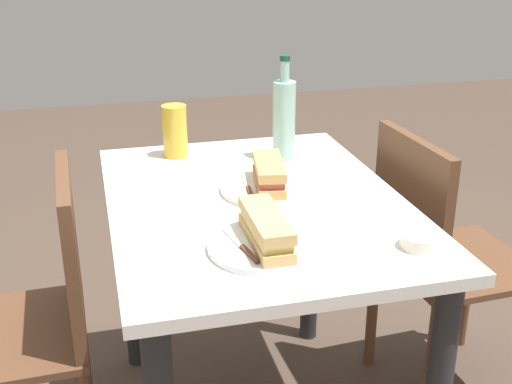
{
  "coord_description": "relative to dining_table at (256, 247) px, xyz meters",
  "views": [
    {
      "loc": [
        -1.5,
        0.39,
        1.4
      ],
      "look_at": [
        0.0,
        0.0,
        0.77
      ],
      "focal_mm": 46.67,
      "sensor_mm": 36.0,
      "label": 1
    }
  ],
  "objects": [
    {
      "name": "paper_napkin",
      "position": [
        -0.1,
        -0.27,
        0.14
      ],
      "size": [
        0.18,
        0.18,
        0.0
      ],
      "primitive_type": "cube",
      "rotation": [
        0.0,
        0.0,
        -0.37
      ],
      "color": "white",
      "rests_on": "dining_table"
    },
    {
      "name": "baguette_sandwich_far",
      "position": [
        -0.27,
        0.05,
        0.18
      ],
      "size": [
        0.23,
        0.07,
        0.07
      ],
      "color": "tan",
      "rests_on": "plate_far"
    },
    {
      "name": "knife_far",
      "position": [
        -0.28,
        0.1,
        0.15
      ],
      "size": [
        0.18,
        0.04,
        0.01
      ],
      "color": "silver",
      "rests_on": "plate_far"
    },
    {
      "name": "water_bottle",
      "position": [
        0.28,
        -0.16,
        0.26
      ],
      "size": [
        0.07,
        0.07,
        0.31
      ],
      "color": "#99C6B7",
      "rests_on": "dining_table"
    },
    {
      "name": "dining_table",
      "position": [
        0.0,
        0.0,
        0.0
      ],
      "size": [
        0.99,
        0.74,
        0.75
      ],
      "color": "silver",
      "rests_on": "ground"
    },
    {
      "name": "chair_near",
      "position": [
        0.06,
        -0.56,
        -0.12
      ],
      "size": [
        0.42,
        0.42,
        0.86
      ],
      "color": "brown",
      "rests_on": "ground"
    },
    {
      "name": "plate_far",
      "position": [
        -0.27,
        0.05,
        0.14
      ],
      "size": [
        0.25,
        0.25,
        0.01
      ],
      "primitive_type": "cylinder",
      "color": "white",
      "rests_on": "dining_table"
    },
    {
      "name": "beer_glass",
      "position": [
        0.38,
        0.15,
        0.21
      ],
      "size": [
        0.07,
        0.07,
        0.16
      ],
      "primitive_type": "cylinder",
      "color": "gold",
      "rests_on": "dining_table"
    },
    {
      "name": "chair_far",
      "position": [
        0.0,
        0.56,
        -0.12
      ],
      "size": [
        0.41,
        0.41,
        0.86
      ],
      "color": "brown",
      "rests_on": "ground"
    },
    {
      "name": "baguette_sandwich_near",
      "position": [
        0.04,
        -0.05,
        0.18
      ],
      "size": [
        0.21,
        0.1,
        0.07
      ],
      "color": "tan",
      "rests_on": "plate_near"
    },
    {
      "name": "plate_near",
      "position": [
        0.04,
        -0.05,
        0.14
      ],
      "size": [
        0.25,
        0.25,
        0.01
      ],
      "primitive_type": "cylinder",
      "color": "silver",
      "rests_on": "dining_table"
    },
    {
      "name": "knife_near",
      "position": [
        0.04,
        0.01,
        0.15
      ],
      "size": [
        0.18,
        0.03,
        0.01
      ],
      "color": "silver",
      "rests_on": "plate_near"
    },
    {
      "name": "olive_bowl",
      "position": [
        -0.35,
        -0.27,
        0.15
      ],
      "size": [
        0.08,
        0.08,
        0.03
      ],
      "primitive_type": "cylinder",
      "color": "silver",
      "rests_on": "dining_table"
    }
  ]
}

